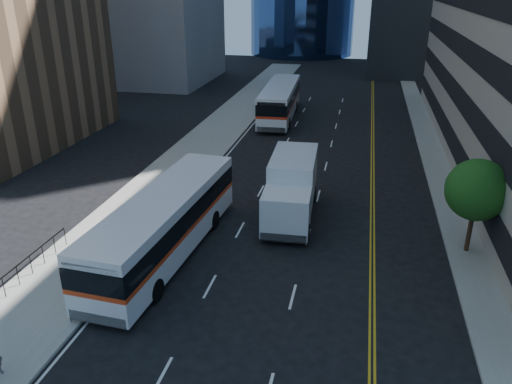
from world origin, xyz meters
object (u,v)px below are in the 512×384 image
bus_front (165,223)px  box_truck (291,188)px  street_tree (477,190)px  bus_rear (280,101)px

bus_front → box_truck: size_ratio=1.72×
street_tree → box_truck: street_tree is taller
street_tree → box_truck: bearing=166.4°
bus_front → box_truck: box_truck is taller
bus_front → bus_rear: bus_rear is taller
street_tree → box_truck: size_ratio=0.65×
street_tree → bus_rear: size_ratio=0.37×
street_tree → bus_rear: bearing=119.4°
bus_rear → bus_front: bearing=-94.6°
street_tree → bus_rear: (-14.56, 25.87, -1.74)m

